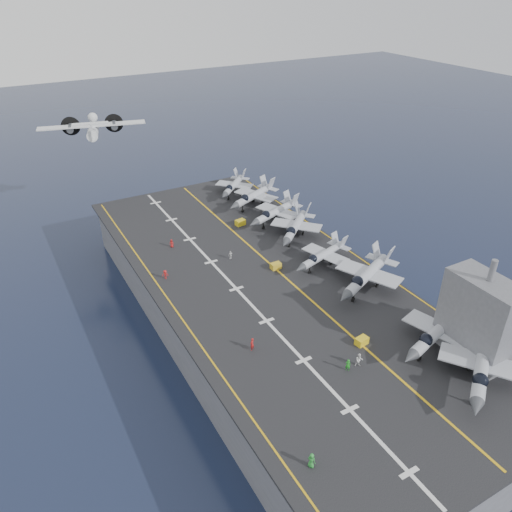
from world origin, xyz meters
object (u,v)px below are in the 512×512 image
transport_plane (93,131)px  tow_cart_a (362,341)px  fighter_jet_0 (482,365)px  island_superstructure (482,309)px

transport_plane → tow_cart_a: bearing=-76.4°
fighter_jet_0 → tow_cart_a: fighter_jet_0 is taller
fighter_jet_0 → island_superstructure: bearing=50.3°
fighter_jet_0 → tow_cart_a: size_ratio=9.67×
fighter_jet_0 → transport_plane: bearing=106.8°
tow_cart_a → transport_plane: 77.14m
island_superstructure → transport_plane: bearing=109.8°
fighter_jet_0 → transport_plane: (-26.15, 86.86, 11.72)m
fighter_jet_0 → transport_plane: 91.46m
tow_cart_a → fighter_jet_0: bearing=-57.5°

